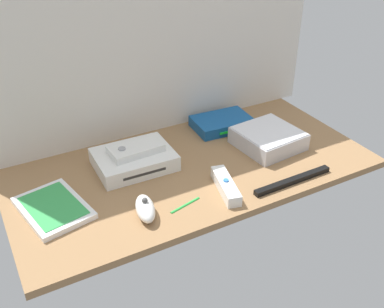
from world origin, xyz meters
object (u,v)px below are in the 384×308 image
game_console (134,160)px  stylus_pen (185,204)px  mini_computer (268,138)px  game_case (53,208)px  remote_classic_pad (136,149)px  remote_nunchuk (145,208)px  network_router (222,123)px  sensor_bar (293,181)px  remote_wand (226,186)px

game_console → stylus_pen: bearing=-78.0°
mini_computer → game_case: (-63.69, 0.06, -1.88)cm
remote_classic_pad → remote_nunchuk: bearing=-110.2°
network_router → remote_classic_pad: bearing=-163.4°
remote_nunchuk → sensor_bar: (39.26, -6.28, -1.34)cm
remote_wand → remote_classic_pad: remote_classic_pad is taller
mini_computer → remote_nunchuk: 46.60cm
remote_nunchuk → sensor_bar: 39.78cm
remote_classic_pad → sensor_bar: bearing=-43.1°
game_console → network_router: game_console is taller
remote_classic_pad → stylus_pen: remote_classic_pad is taller
mini_computer → network_router: bearing=109.6°
game_case → remote_nunchuk: 22.46cm
game_console → mini_computer: bearing=-11.1°
game_console → remote_nunchuk: bearing=-104.0°
game_case → remote_classic_pad: (25.34, 8.91, 4.65)cm
remote_nunchuk → network_router: bearing=49.5°
remote_wand → remote_classic_pad: 27.08cm
game_case → stylus_pen: 31.77cm
network_router → remote_nunchuk: size_ratio=1.74×
game_case → remote_classic_pad: remote_classic_pad is taller
mini_computer → remote_nunchuk: mini_computer is taller
remote_classic_pad → game_case: bearing=-163.6°
game_case → remote_classic_pad: size_ratio=1.44×
network_router → remote_classic_pad: size_ratio=1.27×
remote_nunchuk → remote_wand: bearing=11.3°
network_router → game_console: bearing=-163.3°
game_case → network_router: bearing=4.7°
mini_computer → game_case: 63.72cm
remote_nunchuk → sensor_bar: size_ratio=0.45×
mini_computer → remote_classic_pad: size_ratio=1.24×
game_console → sensor_bar: size_ratio=0.89×
sensor_bar → game_console: bearing=140.1°
mini_computer → game_case: size_ratio=0.87×
remote_wand → stylus_pen: remote_wand is taller
network_router → mini_computer: bearing=-66.7°
game_console → mini_computer: mini_computer is taller
sensor_bar → remote_wand: bearing=161.6°
sensor_bar → remote_nunchuk: bearing=170.3°
stylus_pen → remote_nunchuk: bearing=172.8°
game_case → game_console: bearing=8.4°
remote_wand → game_console: bearing=140.6°
game_console → sensor_bar: bearing=-37.7°
remote_wand → remote_classic_pad: size_ratio=1.03×
game_console → remote_classic_pad: (0.75, 0.21, 3.21)cm
remote_wand → sensor_bar: remote_wand is taller
network_router → sensor_bar: bearing=-86.1°
mini_computer → network_router: 17.45cm
game_console → sensor_bar: game_console is taller
sensor_bar → mini_computer: bearing=72.3°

